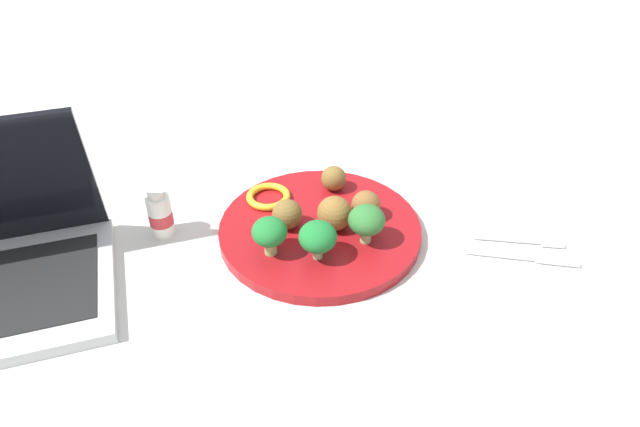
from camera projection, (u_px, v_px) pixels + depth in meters
ground_plane at (320, 234)px, 0.79m from camera, size 4.00×4.00×0.00m
plate at (320, 230)px, 0.79m from camera, size 0.28×0.28×0.02m
broccoli_floret_front_left at (367, 221)px, 0.73m from camera, size 0.05×0.05×0.05m
broccoli_floret_back_left at (318, 237)px, 0.71m from camera, size 0.05×0.05×0.05m
broccoli_floret_far_rim at (270, 233)px, 0.72m from camera, size 0.05×0.05×0.05m
meatball_back_left at (366, 205)px, 0.79m from camera, size 0.04×0.04×0.04m
meatball_back_right at (287, 214)px, 0.77m from camera, size 0.04×0.04×0.04m
meatball_far_rim at (335, 213)px, 0.77m from camera, size 0.05×0.05×0.05m
meatball_front_right at (336, 179)px, 0.84m from camera, size 0.04×0.04×0.04m
pepper_ring_front_right at (268, 197)px, 0.83m from camera, size 0.07×0.07×0.01m
napkin at (519, 250)px, 0.76m from camera, size 0.18×0.13×0.01m
fork at (524, 239)px, 0.77m from camera, size 0.12×0.03×0.01m
knife at (527, 256)px, 0.74m from camera, size 0.15×0.02×0.01m
yogurt_bottle at (160, 215)px, 0.77m from camera, size 0.03×0.03×0.07m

